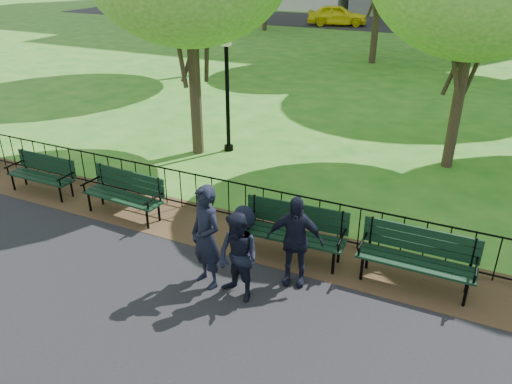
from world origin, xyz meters
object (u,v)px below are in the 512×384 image
at_px(park_bench_main, 274,222).
at_px(taxi, 337,15).
at_px(park_bench_left_a, 125,189).
at_px(person_mid, 238,258).
at_px(person_right, 294,241).
at_px(person_left, 206,237).
at_px(park_bench_left_b, 43,170).
at_px(park_bench_right_a, 418,252).
at_px(lamppost, 227,88).

height_order(park_bench_main, taxi, taxi).
distance_m(park_bench_main, park_bench_left_a, 3.50).
distance_m(person_mid, person_right, 1.02).
xyz_separation_m(park_bench_main, person_mid, (0.01, -1.45, 0.10)).
relative_size(person_left, person_mid, 1.19).
distance_m(person_left, person_mid, 0.68).
height_order(park_bench_left_b, person_left, person_left).
bearing_deg(taxi, park_bench_right_a, -176.43).
height_order(park_bench_right_a, person_left, person_left).
height_order(park_bench_left_b, person_mid, person_mid).
bearing_deg(lamppost, park_bench_main, -52.82).
distance_m(park_bench_left_b, person_mid, 6.18).
bearing_deg(park_bench_main, taxi, 102.23).
bearing_deg(person_right, park_bench_main, 121.65).
distance_m(lamppost, person_mid, 6.88).
relative_size(park_bench_left_b, person_left, 0.95).
bearing_deg(person_right, taxi, 92.74).
bearing_deg(lamppost, park_bench_right_a, -35.60).
distance_m(park_bench_left_b, person_right, 6.67).
bearing_deg(person_left, park_bench_main, 88.68).
bearing_deg(park_bench_left_a, person_mid, -20.44).
bearing_deg(park_bench_right_a, park_bench_main, -175.71).
xyz_separation_m(park_bench_left_b, taxi, (-2.62, 31.30, 0.21)).
distance_m(park_bench_right_a, taxi, 33.15).
bearing_deg(person_left, person_mid, 14.57).
bearing_deg(taxi, person_mid, 178.60).
distance_m(lamppost, taxi, 27.50).
bearing_deg(person_left, person_right, 51.53).
bearing_deg(taxi, park_bench_main, 179.22).
distance_m(park_bench_main, person_left, 1.51).
height_order(lamppost, person_right, lamppost).
bearing_deg(person_mid, park_bench_left_a, 174.93).
bearing_deg(park_bench_left_b, park_bench_main, -1.34).
xyz_separation_m(lamppost, person_right, (4.04, -5.11, -0.98)).
xyz_separation_m(lamppost, person_left, (2.74, -5.79, -0.88)).
height_order(park_bench_left_a, taxi, taxi).
height_order(lamppost, person_left, lamppost).
bearing_deg(park_bench_right_a, person_right, -155.53).
bearing_deg(person_right, park_bench_right_a, 11.43).
xyz_separation_m(person_left, person_right, (1.30, 0.68, -0.10)).
relative_size(lamppost, person_left, 1.81).
bearing_deg(park_bench_left_a, park_bench_left_b, -178.29).
distance_m(person_left, person_right, 1.47).
bearing_deg(person_left, park_bench_left_a, 177.67).
relative_size(park_bench_main, park_bench_right_a, 1.08).
height_order(person_left, person_right, person_left).
bearing_deg(park_bench_left_b, person_left, -15.56).
bearing_deg(person_left, park_bench_left_b, -171.47).
bearing_deg(lamppost, person_mid, -60.13).
bearing_deg(park_bench_left_a, lamppost, 91.37).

